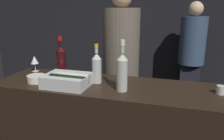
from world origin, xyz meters
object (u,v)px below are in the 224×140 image
(white_wine_bottle, at_px, (122,71))
(wine_glass, at_px, (35,60))
(rose_wine_bottle, at_px, (97,67))
(red_wine_bottle_tall, at_px, (61,60))
(candle_votive, at_px, (221,90))
(person_blond_tee, at_px, (121,63))
(bowl_white, at_px, (36,78))
(ice_bin_with_bottles, at_px, (68,80))
(person_in_hoodie, at_px, (192,53))

(white_wine_bottle, bearing_deg, wine_glass, 163.41)
(rose_wine_bottle, bearing_deg, red_wine_bottle_tall, 167.15)
(candle_votive, height_order, red_wine_bottle_tall, red_wine_bottle_tall)
(person_blond_tee, bearing_deg, bowl_white, -149.14)
(rose_wine_bottle, height_order, person_blond_tee, person_blond_tee)
(ice_bin_with_bottles, distance_m, bowl_white, 0.31)
(bowl_white, xyz_separation_m, white_wine_bottle, (0.75, -0.00, 0.13))
(white_wine_bottle, xyz_separation_m, person_blond_tee, (-0.19, 0.75, -0.13))
(white_wine_bottle, height_order, red_wine_bottle_tall, white_wine_bottle)
(candle_votive, bearing_deg, bowl_white, -174.75)
(candle_votive, relative_size, person_blond_tee, 0.03)
(ice_bin_with_bottles, height_order, red_wine_bottle_tall, red_wine_bottle_tall)
(ice_bin_with_bottles, xyz_separation_m, candle_votive, (1.14, 0.16, -0.02))
(candle_votive, bearing_deg, red_wine_bottle_tall, 176.65)
(wine_glass, height_order, white_wine_bottle, white_wine_bottle)
(ice_bin_with_bottles, bearing_deg, bowl_white, 175.41)
(white_wine_bottle, relative_size, person_blond_tee, 0.22)
(bowl_white, xyz_separation_m, person_in_hoodie, (1.36, 1.92, -0.06))
(rose_wine_bottle, bearing_deg, person_in_hoodie, 64.39)
(ice_bin_with_bottles, relative_size, wine_glass, 2.31)
(ice_bin_with_bottles, distance_m, white_wine_bottle, 0.45)
(red_wine_bottle_tall, bearing_deg, wine_glass, 167.89)
(white_wine_bottle, bearing_deg, red_wine_bottle_tall, 161.07)
(rose_wine_bottle, relative_size, red_wine_bottle_tall, 0.90)
(wine_glass, bearing_deg, person_in_hoodie, 46.22)
(candle_votive, relative_size, person_in_hoodie, 0.04)
(person_blond_tee, bearing_deg, rose_wine_bottle, -117.68)
(person_in_hoodie, distance_m, person_blond_tee, 1.42)
(ice_bin_with_bottles, bearing_deg, person_blond_tee, 72.45)
(person_blond_tee, bearing_deg, candle_votive, -57.29)
(bowl_white, relative_size, candle_votive, 2.47)
(ice_bin_with_bottles, distance_m, rose_wine_bottle, 0.26)
(candle_votive, bearing_deg, person_in_hoodie, 92.99)
(wine_glass, bearing_deg, person_blond_tee, 31.60)
(ice_bin_with_bottles, bearing_deg, candle_votive, 7.88)
(ice_bin_with_bottles, height_order, person_blond_tee, person_blond_tee)
(bowl_white, relative_size, rose_wine_bottle, 0.46)
(white_wine_bottle, bearing_deg, person_in_hoodie, 72.31)
(bowl_white, distance_m, wine_glass, 0.36)
(candle_votive, xyz_separation_m, white_wine_bottle, (-0.71, -0.13, 0.13))
(rose_wine_bottle, height_order, white_wine_bottle, white_wine_bottle)
(candle_votive, height_order, person_in_hoodie, person_in_hoodie)
(wine_glass, distance_m, person_blond_tee, 0.90)
(wine_glass, xyz_separation_m, candle_votive, (1.66, -0.15, -0.08))
(rose_wine_bottle, bearing_deg, white_wine_bottle, -27.33)
(bowl_white, distance_m, red_wine_bottle_tall, 0.28)
(ice_bin_with_bottles, relative_size, person_blond_tee, 0.20)
(candle_votive, height_order, white_wine_bottle, white_wine_bottle)
(person_blond_tee, bearing_deg, ice_bin_with_bottles, -130.27)
(red_wine_bottle_tall, bearing_deg, person_blond_tee, 51.74)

